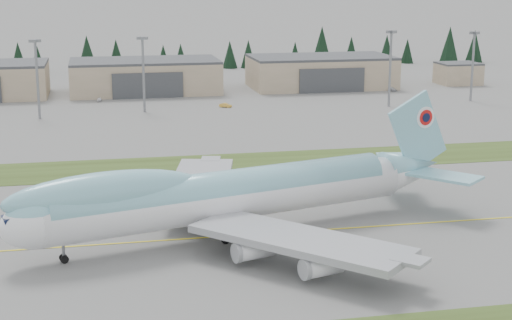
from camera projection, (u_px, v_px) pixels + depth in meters
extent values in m
plane|color=slate|center=(311.00, 231.00, 118.38)|extent=(7000.00, 7000.00, 0.00)
cube|color=#324318|center=(253.00, 163.00, 161.28)|extent=(400.00, 18.00, 0.08)
cube|color=yellow|center=(311.00, 231.00, 118.38)|extent=(400.00, 0.40, 0.02)
cylinder|color=white|center=(231.00, 198.00, 115.04)|extent=(55.55, 21.12, 6.48)
cylinder|color=#7EBFCE|center=(225.00, 191.00, 114.32)|extent=(51.58, 19.58, 5.98)
ellipsoid|color=white|center=(39.00, 225.00, 102.68)|extent=(11.72, 9.01, 6.48)
ellipsoid|color=#7EBFCE|center=(38.00, 216.00, 102.40)|extent=(9.83, 7.61, 5.49)
ellipsoid|color=#7EBFCE|center=(105.00, 193.00, 105.94)|extent=(27.99, 12.64, 5.98)
cube|color=#0C1433|center=(11.00, 219.00, 100.83)|extent=(2.75, 3.07, 1.29)
cone|color=white|center=(411.00, 173.00, 129.61)|extent=(13.23, 9.31, 6.35)
cone|color=#7EBFCE|center=(411.00, 166.00, 129.33)|extent=(12.11, 8.50, 5.78)
cube|color=#7EBFCE|center=(418.00, 132.00, 128.49)|extent=(11.80, 3.79, 13.76)
cylinder|color=white|center=(423.00, 117.00, 128.82)|extent=(3.51, 1.15, 3.59)
cylinder|color=red|center=(422.00, 117.00, 128.90)|extent=(2.55, 0.88, 2.59)
cylinder|color=#0C1433|center=(422.00, 117.00, 128.99)|extent=(1.49, 0.59, 1.50)
cube|color=#7EBFCE|center=(399.00, 161.00, 135.54)|extent=(7.72, 11.81, 0.46)
cube|color=#7EBFCE|center=(445.00, 176.00, 125.17)|extent=(11.67, 12.23, 0.46)
cube|color=#989A9F|center=(200.00, 182.00, 130.59)|extent=(15.75, 31.26, 1.00)
cube|color=#989A9F|center=(299.00, 240.00, 102.07)|extent=(27.45, 28.23, 1.00)
cylinder|color=white|center=(184.00, 203.00, 125.54)|extent=(5.66, 3.78, 2.49)
cylinder|color=white|center=(190.00, 186.00, 135.74)|extent=(5.66, 3.78, 2.49)
cylinder|color=white|center=(254.00, 250.00, 103.94)|extent=(5.66, 3.78, 2.49)
cylinder|color=white|center=(322.00, 267.00, 98.06)|extent=(5.66, 3.78, 2.49)
cylinder|color=gray|center=(64.00, 254.00, 105.05)|extent=(0.54, 0.54, 2.39)
cylinder|color=gray|center=(214.00, 223.00, 118.00)|extent=(0.69, 0.69, 2.59)
cylinder|color=gray|center=(231.00, 234.00, 112.81)|extent=(0.69, 0.69, 2.59)
cylinder|color=gray|center=(244.00, 218.00, 120.21)|extent=(0.69, 0.69, 2.59)
cylinder|color=gray|center=(262.00, 229.00, 115.02)|extent=(0.69, 0.69, 2.59)
cylinder|color=black|center=(65.00, 259.00, 104.86)|extent=(1.15, 0.63, 1.10)
cylinder|color=black|center=(63.00, 258.00, 105.55)|extent=(1.15, 0.63, 1.10)
cylinder|color=black|center=(214.00, 227.00, 118.16)|extent=(1.29, 0.80, 1.20)
cylinder|color=black|center=(231.00, 239.00, 112.98)|extent=(1.29, 0.80, 1.20)
cylinder|color=black|center=(244.00, 223.00, 120.37)|extent=(1.29, 0.80, 1.20)
cylinder|color=black|center=(262.00, 234.00, 115.18)|extent=(1.29, 0.80, 1.20)
cube|color=gray|center=(145.00, 77.00, 257.28)|extent=(48.00, 26.00, 10.00)
cube|color=#3A3C40|center=(144.00, 61.00, 256.04)|extent=(48.00, 26.00, 0.80)
cube|color=#3A3C40|center=(148.00, 86.00, 244.83)|extent=(22.08, 0.60, 8.00)
cube|color=gray|center=(321.00, 73.00, 269.04)|extent=(48.00, 26.00, 10.00)
cube|color=#3A3C40|center=(321.00, 57.00, 267.80)|extent=(48.00, 26.00, 0.80)
cube|color=#3A3C40|center=(332.00, 81.00, 256.59)|extent=(22.08, 0.60, 8.00)
cube|color=gray|center=(458.00, 74.00, 277.28)|extent=(14.00, 12.00, 7.00)
cube|color=#3A3C40|center=(459.00, 63.00, 276.40)|extent=(14.00, 12.00, 0.60)
cylinder|color=gray|center=(37.00, 81.00, 208.95)|extent=(0.70, 0.70, 20.36)
cube|color=gray|center=(35.00, 41.00, 206.52)|extent=(3.20, 3.20, 0.80)
cylinder|color=gray|center=(144.00, 76.00, 219.04)|extent=(0.70, 0.70, 20.27)
cube|color=gray|center=(142.00, 38.00, 216.61)|extent=(3.20, 3.20, 0.80)
cylinder|color=gray|center=(390.00, 70.00, 228.13)|extent=(0.70, 0.70, 21.34)
cube|color=gray|center=(392.00, 32.00, 225.59)|extent=(3.20, 3.20, 0.80)
cylinder|color=gray|center=(472.00, 68.00, 238.27)|extent=(0.70, 0.70, 20.31)
cube|color=gray|center=(475.00, 33.00, 235.84)|extent=(3.20, 3.20, 0.80)
imported|color=white|center=(99.00, 101.00, 239.81)|extent=(1.55, 3.41, 1.14)
imported|color=gold|center=(226.00, 107.00, 228.96)|extent=(3.82, 3.18, 1.23)
imported|color=#B0B1B5|center=(391.00, 91.00, 261.23)|extent=(2.97, 4.67, 1.26)
cone|color=black|center=(18.00, 58.00, 305.20)|extent=(6.94, 6.94, 12.40)
cone|color=black|center=(38.00, 60.00, 307.64)|extent=(6.02, 6.02, 10.74)
cone|color=black|center=(87.00, 54.00, 310.01)|extent=(8.17, 8.17, 14.58)
cone|color=black|center=(116.00, 55.00, 316.27)|extent=(7.03, 7.03, 12.56)
cone|color=black|center=(163.00, 57.00, 320.46)|extent=(5.64, 5.64, 10.07)
cone|color=black|center=(181.00, 56.00, 321.08)|extent=(5.89, 5.89, 10.52)
cone|color=black|center=(230.00, 54.00, 324.44)|extent=(6.36, 6.36, 11.36)
cone|color=black|center=(248.00, 54.00, 325.31)|extent=(6.49, 6.49, 11.59)
cone|color=black|center=(295.00, 54.00, 329.19)|extent=(5.90, 5.90, 10.54)
cone|color=black|center=(322.00, 46.00, 334.77)|extent=(9.27, 9.27, 16.56)
cone|color=black|center=(351.00, 51.00, 334.87)|extent=(6.86, 6.86, 12.25)
cone|color=black|center=(387.00, 50.00, 335.53)|extent=(7.29, 7.29, 13.02)
cone|color=black|center=(407.00, 51.00, 343.31)|extent=(5.99, 5.99, 10.70)
cone|color=black|center=(450.00, 45.00, 341.43)|extent=(8.96, 8.96, 16.01)
cone|color=black|center=(474.00, 46.00, 347.27)|extent=(7.87, 7.87, 14.05)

